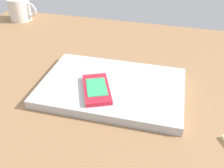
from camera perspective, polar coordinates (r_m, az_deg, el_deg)
desk_surface at (r=65.83cm, az=2.16°, el=-0.05°), size 120.00×80.00×3.00cm
laptop_closed at (r=60.40cm, az=-0.00°, el=-0.73°), size 34.36×23.06×2.10cm
cell_phone_on_laptop at (r=57.28cm, az=-3.55°, el=-1.12°), size 9.88×12.68×1.16cm
coffee_mug at (r=107.49cm, az=-20.33°, el=15.77°), size 11.42×8.25×8.47cm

